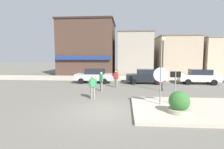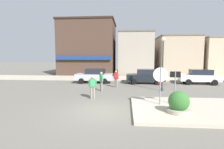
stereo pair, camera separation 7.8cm
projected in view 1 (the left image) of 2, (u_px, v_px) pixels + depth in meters
ground_plane at (104, 111)px, 9.29m from camera, size 160.00×160.00×0.00m
sidewalk_corner at (192, 109)px, 9.41m from camera, size 6.40×4.80×0.15m
kerb_far at (117, 78)px, 22.80m from camera, size 80.00×4.00×0.15m
stop_sign at (161, 81)px, 9.92m from camera, size 0.82×0.07×2.30m
one_way_sign at (175, 84)px, 9.95m from camera, size 0.60×0.06×2.10m
planter at (179, 104)px, 8.51m from camera, size 1.10×1.10×1.23m
lamp_post at (163, 56)px, 14.49m from camera, size 0.36×0.36×4.54m
parked_car_nearest at (94, 76)px, 19.26m from camera, size 4.02×1.93×1.56m
parked_car_second at (145, 76)px, 18.80m from camera, size 4.07×2.02×1.56m
parked_car_third at (199, 76)px, 18.49m from camera, size 4.12×2.11×1.56m
pedestrian_crossing_near at (116, 78)px, 16.37m from camera, size 0.52×0.37×1.61m
pedestrian_crossing_far at (101, 81)px, 14.66m from camera, size 0.35×0.54×1.61m
pedestrian_kerb_side at (93, 86)px, 11.90m from camera, size 0.55×0.32×1.61m
building_corner_shop at (88, 48)px, 28.43m from camera, size 8.51×7.94×8.48m
building_storefront_left_near at (134, 54)px, 28.55m from camera, size 5.24×7.73×6.63m
building_storefront_left_mid at (174, 56)px, 28.36m from camera, size 5.84×7.94×6.03m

